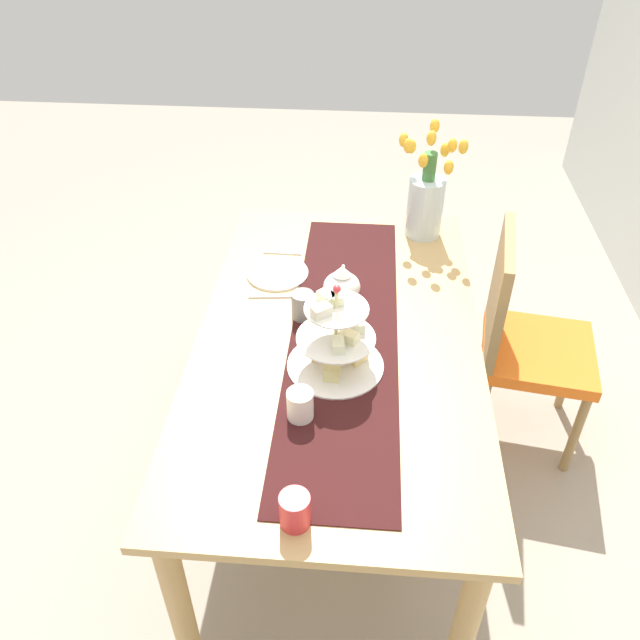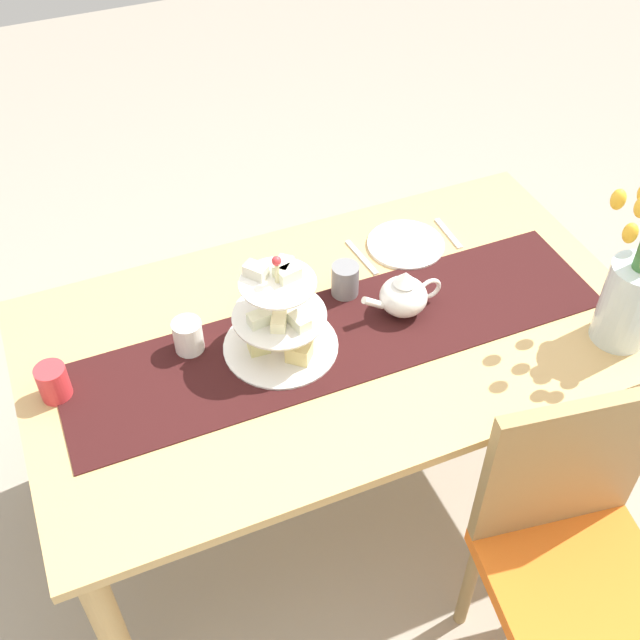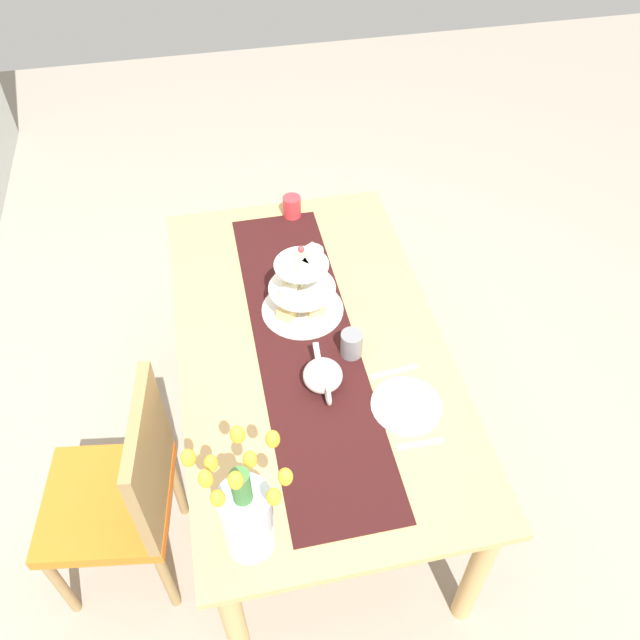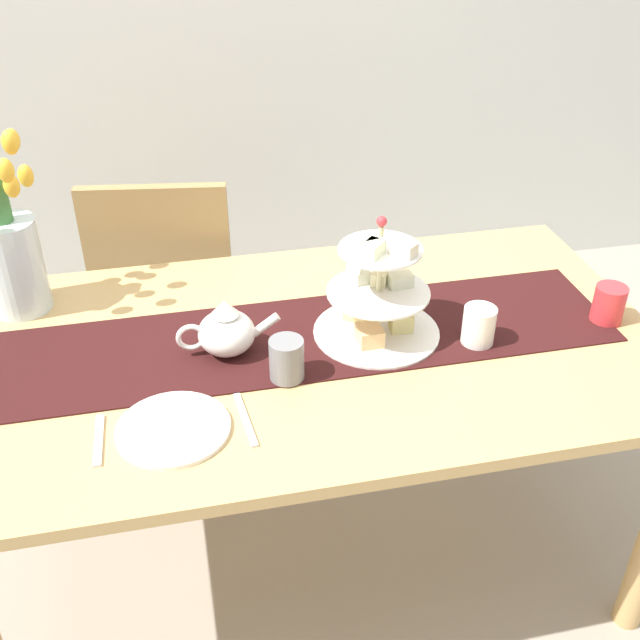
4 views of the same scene
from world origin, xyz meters
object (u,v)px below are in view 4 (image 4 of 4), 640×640
(knife_left, at_px, (245,419))
(chair_left, at_px, (170,291))
(mug_white_text, at_px, (479,326))
(mug_orange, at_px, (609,304))
(teapot, at_px, (226,331))
(mug_grey, at_px, (287,359))
(dinner_plate_left, at_px, (173,429))
(tulip_vase, at_px, (11,251))
(fork_left, at_px, (99,440))
(tiered_cake_stand, at_px, (377,299))
(dining_table, at_px, (312,376))

(knife_left, bearing_deg, chair_left, 97.89)
(mug_white_text, bearing_deg, mug_orange, 3.88)
(teapot, bearing_deg, mug_grey, -47.03)
(dinner_plate_left, height_order, knife_left, dinner_plate_left)
(dinner_plate_left, bearing_deg, tulip_vase, 121.78)
(mug_grey, bearing_deg, dinner_plate_left, -154.46)
(fork_left, xyz_separation_m, mug_white_text, (0.86, 0.16, 0.04))
(tiered_cake_stand, height_order, mug_orange, tiered_cake_stand)
(tulip_vase, xyz_separation_m, mug_white_text, (1.05, -0.39, -0.11))
(dinner_plate_left, height_order, mug_white_text, mug_white_text)
(teapot, relative_size, knife_left, 1.40)
(fork_left, relative_size, mug_orange, 1.58)
(teapot, height_order, knife_left, teapot)
(fork_left, height_order, mug_white_text, mug_white_text)
(dinner_plate_left, bearing_deg, chair_left, 89.08)
(tiered_cake_stand, height_order, knife_left, tiered_cake_stand)
(dining_table, distance_m, knife_left, 0.33)
(teapot, xyz_separation_m, fork_left, (-0.28, -0.25, -0.06))
(teapot, relative_size, fork_left, 1.59)
(chair_left, bearing_deg, tiered_cake_stand, -55.38)
(mug_grey, bearing_deg, chair_left, 106.24)
(teapot, relative_size, mug_orange, 2.51)
(dining_table, height_order, dinner_plate_left, dinner_plate_left)
(mug_grey, bearing_deg, fork_left, -163.10)
(dinner_plate_left, relative_size, mug_white_text, 2.42)
(dinner_plate_left, bearing_deg, fork_left, 180.00)
(mug_grey, bearing_deg, teapot, 132.97)
(chair_left, height_order, dinner_plate_left, chair_left)
(fork_left, bearing_deg, tiered_cake_stand, 21.36)
(dining_table, xyz_separation_m, dinner_plate_left, (-0.33, -0.25, 0.10))
(teapot, xyz_separation_m, mug_white_text, (0.57, -0.09, -0.01))
(tulip_vase, distance_m, mug_white_text, 1.13)
(dining_table, xyz_separation_m, mug_grey, (-0.08, -0.13, 0.15))
(tulip_vase, bearing_deg, teapot, -32.55)
(tiered_cake_stand, distance_m, mug_grey, 0.27)
(tiered_cake_stand, height_order, mug_grey, tiered_cake_stand)
(tulip_vase, xyz_separation_m, mug_grey, (0.59, -0.43, -0.11))
(tulip_vase, bearing_deg, fork_left, -70.38)
(knife_left, bearing_deg, tulip_vase, 131.43)
(dinner_plate_left, xyz_separation_m, mug_white_text, (0.71, 0.16, 0.04))
(knife_left, bearing_deg, dining_table, 52.54)
(mug_orange, bearing_deg, knife_left, -168.62)
(dinner_plate_left, distance_m, mug_grey, 0.28)
(dining_table, relative_size, teapot, 6.92)
(teapot, bearing_deg, tiered_cake_stand, 0.44)
(knife_left, bearing_deg, tiered_cake_stand, 35.70)
(mug_white_text, bearing_deg, dinner_plate_left, -167.32)
(tiered_cake_stand, distance_m, mug_white_text, 0.24)
(dining_table, height_order, mug_orange, mug_orange)
(teapot, xyz_separation_m, tulip_vase, (-0.48, 0.31, 0.10))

